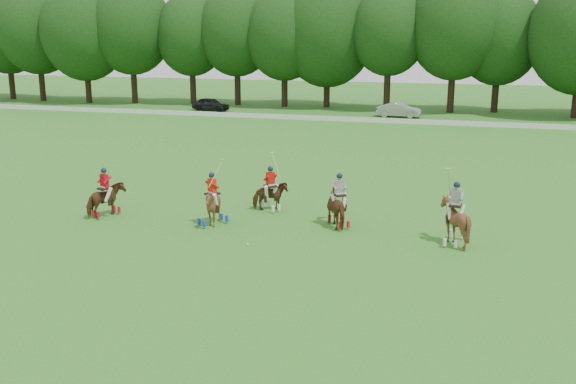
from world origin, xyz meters
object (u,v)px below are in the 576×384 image
(polo_red_b, at_px, (271,195))
(polo_stripe_b, at_px, (455,221))
(car_mid, at_px, (399,110))
(polo_ball, at_px, (248,245))
(car_left, at_px, (211,104))
(polo_red_a, at_px, (106,199))
(polo_red_c, at_px, (213,206))
(polo_stripe_a, at_px, (339,207))

(polo_red_b, distance_m, polo_stripe_b, 8.75)
(car_mid, relative_size, polo_ball, 47.53)
(car_left, height_order, polo_red_a, polo_red_a)
(car_left, distance_m, polo_red_b, 40.96)
(car_mid, xyz_separation_m, polo_red_c, (-3.12, -39.46, 0.13))
(polo_red_b, bearing_deg, car_mid, 87.67)
(polo_red_a, distance_m, polo_stripe_b, 15.12)
(car_left, xyz_separation_m, polo_stripe_b, (26.94, -39.11, 0.21))
(polo_red_b, height_order, polo_stripe_a, polo_red_b)
(polo_red_c, xyz_separation_m, polo_ball, (2.36, -2.18, -0.79))
(polo_red_a, bearing_deg, polo_stripe_b, 1.58)
(polo_ball, bearing_deg, polo_red_c, 137.28)
(polo_red_a, xyz_separation_m, polo_ball, (7.49, -2.10, -0.75))
(polo_red_b, relative_size, polo_stripe_a, 1.14)
(car_left, height_order, car_mid, car_mid)
(car_left, height_order, polo_ball, car_left)
(polo_red_c, distance_m, polo_stripe_b, 9.99)
(car_left, distance_m, polo_stripe_b, 47.49)
(polo_stripe_a, bearing_deg, polo_ball, -128.39)
(polo_red_c, xyz_separation_m, polo_stripe_a, (5.19, 1.40, -0.00))
(polo_red_a, bearing_deg, polo_red_b, 24.16)
(car_left, distance_m, polo_red_c, 42.95)
(polo_stripe_b, bearing_deg, polo_red_c, -178.04)
(polo_stripe_b, relative_size, polo_ball, 33.51)
(polo_stripe_a, relative_size, polo_ball, 25.58)
(polo_stripe_a, height_order, polo_stripe_b, polo_stripe_b)
(car_left, distance_m, polo_red_a, 41.26)
(polo_red_a, distance_m, polo_stripe_a, 10.43)
(polo_red_a, bearing_deg, car_mid, 78.21)
(car_left, height_order, polo_stripe_b, polo_stripe_b)
(car_mid, height_order, polo_stripe_a, polo_stripe_a)
(polo_red_c, bearing_deg, polo_ball, -42.72)
(polo_stripe_b, height_order, polo_ball, polo_stripe_b)
(polo_red_a, bearing_deg, polo_red_c, 0.85)
(car_mid, relative_size, polo_stripe_a, 1.86)
(polo_red_b, bearing_deg, car_left, 116.99)
(polo_red_b, bearing_deg, polo_red_c, -118.89)
(polo_red_a, xyz_separation_m, polo_red_c, (5.13, 0.08, 0.04))
(polo_stripe_a, xyz_separation_m, polo_stripe_b, (4.80, -1.06, 0.08))
(car_mid, height_order, polo_stripe_b, polo_stripe_b)
(car_left, relative_size, car_mid, 0.96)
(car_mid, bearing_deg, polo_red_b, -178.81)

